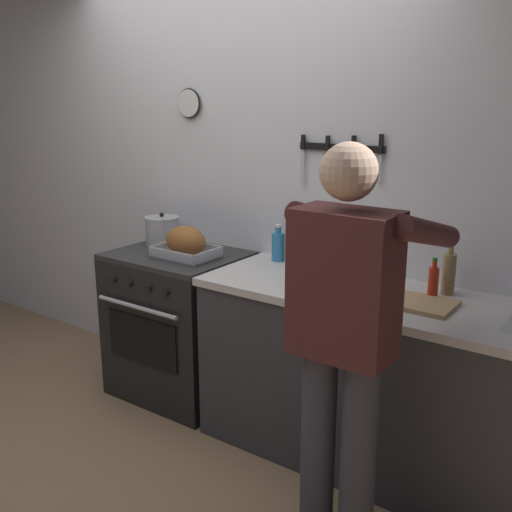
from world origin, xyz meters
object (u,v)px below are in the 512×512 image
at_px(stove, 179,324).
at_px(cutting_board, 413,302).
at_px(bottle_olive_oil, 295,242).
at_px(person_cook, 345,330).
at_px(stock_pot, 162,230).
at_px(bottle_hot_sauce, 433,282).
at_px(bottle_dish_soap, 278,246).
at_px(roasting_pan, 186,243).
at_px(bottle_vinegar, 449,273).

relative_size(stove, cutting_board, 2.50).
height_order(stove, bottle_olive_oil, bottle_olive_oil).
xyz_separation_m(person_cook, stock_pot, (-1.67, 0.74, 0.03)).
bearing_deg(cutting_board, stove, 178.18).
relative_size(bottle_hot_sauce, bottle_dish_soap, 0.93).
height_order(person_cook, bottle_hot_sauce, person_cook).
height_order(roasting_pan, bottle_hot_sauce, bottle_hot_sauce).
bearing_deg(bottle_dish_soap, bottle_hot_sauce, -7.94).
xyz_separation_m(stove, person_cook, (1.44, -0.62, 0.50)).
bearing_deg(bottle_vinegar, cutting_board, -107.89).
distance_m(stove, bottle_olive_oil, 0.92).
distance_m(stove, bottle_vinegar, 1.67).
xyz_separation_m(cutting_board, bottle_dish_soap, (-0.90, 0.26, 0.08)).
bearing_deg(bottle_hot_sauce, person_cook, -97.19).
height_order(person_cook, cutting_board, person_cook).
height_order(stock_pot, bottle_olive_oil, bottle_olive_oil).
relative_size(person_cook, bottle_olive_oil, 5.91).
distance_m(stock_pot, bottle_vinegar, 1.80).
bearing_deg(stock_pot, bottle_vinegar, 1.99).
relative_size(stove, bottle_hot_sauce, 4.61).
relative_size(roasting_pan, cutting_board, 0.98).
bearing_deg(stove, bottle_olive_oil, 18.78).
bearing_deg(bottle_hot_sauce, cutting_board, -107.39).
bearing_deg(stove, bottle_hot_sauce, 3.03).
bearing_deg(roasting_pan, person_cook, -23.50).
distance_m(bottle_hot_sauce, bottle_dish_soap, 0.95).
bearing_deg(bottle_vinegar, roasting_pan, -171.00).
xyz_separation_m(roasting_pan, bottle_vinegar, (1.45, 0.23, 0.02)).
bearing_deg(bottle_olive_oil, stove, -161.22).
xyz_separation_m(bottle_hot_sauce, bottle_dish_soap, (-0.94, 0.13, 0.01)).
bearing_deg(bottle_hot_sauce, roasting_pan, -174.99).
height_order(stock_pot, cutting_board, stock_pot).
relative_size(roasting_pan, bottle_vinegar, 1.40).
bearing_deg(stock_pot, cutting_board, -5.69).
xyz_separation_m(roasting_pan, stock_pot, (-0.35, 0.17, 0.00)).
relative_size(stove, roasting_pan, 2.56).
bearing_deg(stove, cutting_board, -1.82).
bearing_deg(bottle_hot_sauce, stove, -176.97).
relative_size(stove, stock_pot, 4.18).
height_order(bottle_vinegar, bottle_olive_oil, bottle_olive_oil).
distance_m(stock_pot, bottle_dish_soap, 0.82).
relative_size(person_cook, roasting_pan, 4.72).
distance_m(roasting_pan, cutting_board, 1.38).
bearing_deg(cutting_board, stock_pot, 174.31).
bearing_deg(bottle_dish_soap, bottle_vinegar, -1.52).
bearing_deg(roasting_pan, bottle_olive_oil, 25.75).
bearing_deg(stock_pot, bottle_hot_sauce, -1.41).
distance_m(person_cook, bottle_hot_sauce, 0.71).
height_order(stove, bottle_dish_soap, bottle_dish_soap).
xyz_separation_m(bottle_vinegar, bottle_dish_soap, (-0.98, 0.03, -0.02)).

